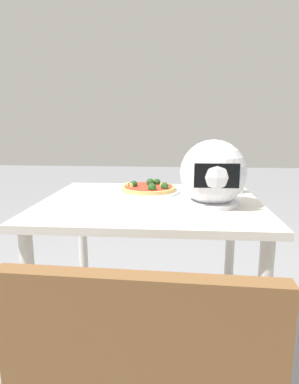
% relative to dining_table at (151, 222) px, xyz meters
% --- Properties ---
extents(ground_plane, '(14.00, 14.00, 0.00)m').
position_rel_dining_table_xyz_m(ground_plane, '(0.00, 0.00, -0.65)').
color(ground_plane, gray).
extents(dining_table, '(0.97, 0.83, 0.75)m').
position_rel_dining_table_xyz_m(dining_table, '(0.00, 0.00, 0.00)').
color(dining_table, beige).
rests_on(dining_table, ground).
extents(pizza_plate, '(0.31, 0.31, 0.01)m').
position_rel_dining_table_xyz_m(pizza_plate, '(0.02, -0.17, 0.11)').
color(pizza_plate, white).
rests_on(pizza_plate, dining_table).
extents(pizza, '(0.27, 0.27, 0.05)m').
position_rel_dining_table_xyz_m(pizza, '(0.02, -0.17, 0.13)').
color(pizza, tan).
rests_on(pizza, pizza_plate).
extents(motorcycle_helmet, '(0.27, 0.27, 0.27)m').
position_rel_dining_table_xyz_m(motorcycle_helmet, '(-0.26, 0.06, 0.23)').
color(motorcycle_helmet, silver).
rests_on(motorcycle_helmet, dining_table).
extents(drinking_glass, '(0.07, 0.07, 0.10)m').
position_rel_dining_table_xyz_m(drinking_glass, '(-0.41, -0.20, 0.15)').
color(drinking_glass, silver).
rests_on(drinking_glass, dining_table).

